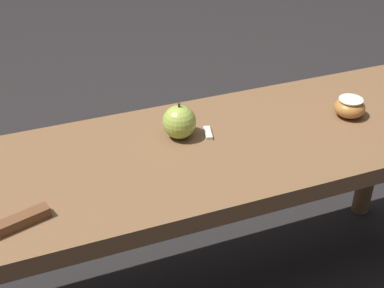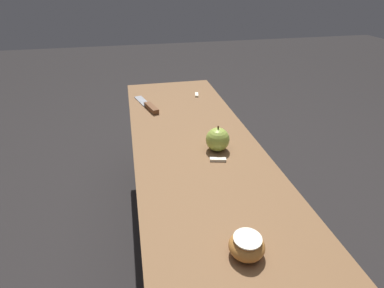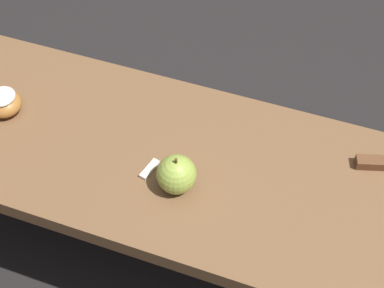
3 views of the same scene
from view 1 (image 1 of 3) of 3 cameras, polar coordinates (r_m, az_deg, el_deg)
wooden_bench at (r=1.17m, az=-0.34°, el=-3.14°), size 1.38×0.40×0.47m
knife at (r=0.98m, az=-19.22°, el=-8.45°), size 0.22×0.09×0.02m
apple_whole at (r=1.16m, az=-1.40°, el=2.37°), size 0.07×0.07×0.08m
apple_cut at (r=1.29m, az=16.42°, el=3.82°), size 0.07×0.07×0.04m
apple_slice_near_knife at (r=1.18m, az=1.71°, el=1.19°), size 0.03×0.05×0.01m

